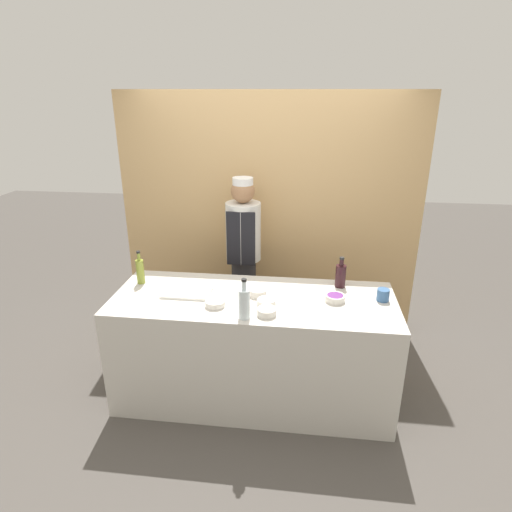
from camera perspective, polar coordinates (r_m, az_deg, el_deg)
ground_plane at (r=3.80m, az=-0.32°, el=-17.82°), size 14.00×14.00×0.00m
cabinet_wall at (r=4.33m, az=1.70°, el=5.26°), size 2.94×0.18×2.40m
counter at (r=3.53m, az=-0.33°, el=-12.12°), size 2.18×0.82×0.90m
sauce_bowl_red at (r=3.05m, az=1.44°, el=-7.39°), size 0.14×0.14×0.05m
sauce_bowl_orange at (r=3.19m, az=1.38°, el=-6.12°), size 0.14×0.14×0.04m
sauce_bowl_green at (r=3.32m, az=0.26°, el=-4.85°), size 0.13×0.13×0.05m
sauce_bowl_purple at (r=3.29m, az=10.50°, el=-5.49°), size 0.15×0.15×0.05m
sauce_bowl_white at (r=3.18m, az=-5.47°, el=-6.26°), size 0.15×0.15×0.04m
cutting_board at (r=3.40m, az=-9.17°, el=-4.80°), size 0.37×0.24×0.02m
bottle_wine at (r=3.51m, az=11.22°, el=-2.53°), size 0.08×0.08×0.25m
bottle_oil at (r=3.63m, az=-15.19°, el=-1.90°), size 0.06×0.06×0.28m
bottle_clear at (r=2.97m, az=-1.58°, el=-6.27°), size 0.08×0.08×0.30m
cup_blue at (r=3.38m, az=16.58°, el=-4.99°), size 0.09×0.09×0.09m
chef_center at (r=4.07m, az=-1.67°, el=0.02°), size 0.33×0.33×1.66m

